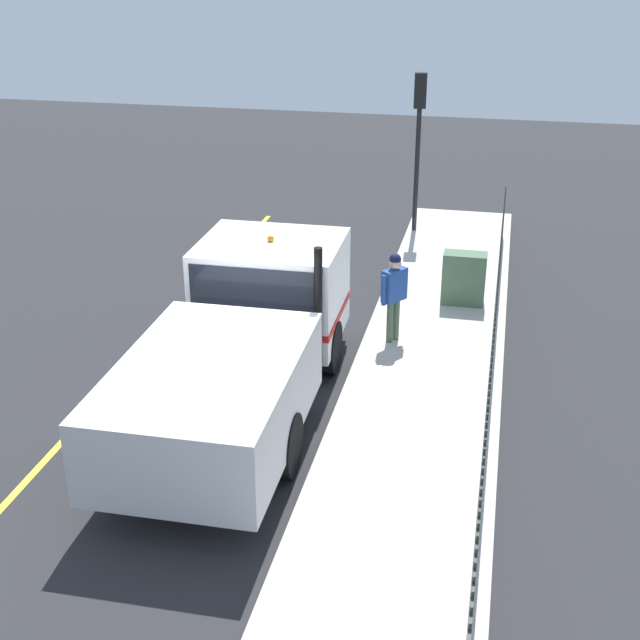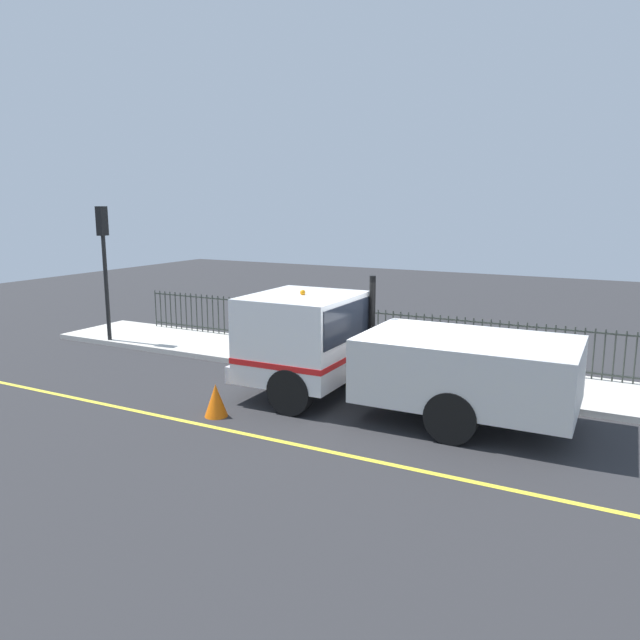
{
  "view_description": "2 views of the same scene",
  "coord_description": "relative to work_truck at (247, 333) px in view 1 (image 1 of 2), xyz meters",
  "views": [
    {
      "loc": [
        3.98,
        -11.67,
        7.2
      ],
      "look_at": [
        1.21,
        1.02,
        1.4
      ],
      "focal_mm": 48.54,
      "sensor_mm": 36.0,
      "label": 1
    },
    {
      "loc": [
        -11.16,
        -4.16,
        4.2
      ],
      "look_at": [
        1.06,
        2.3,
        1.55
      ],
      "focal_mm": 34.08,
      "sensor_mm": 36.0,
      "label": 2
    }
  ],
  "objects": [
    {
      "name": "lane_marking",
      "position": [
        -2.47,
        -0.54,
        -1.26
      ],
      "size": [
        0.12,
        21.45,
        0.01
      ],
      "primitive_type": "cube",
      "color": "yellow",
      "rests_on": "ground"
    },
    {
      "name": "utility_cabinet",
      "position": [
        3.24,
        4.73,
        -0.57
      ],
      "size": [
        0.88,
        0.46,
        1.1
      ],
      "primitive_type": "cube",
      "color": "#4C6B4C",
      "rests_on": "sidewalk_slab"
    },
    {
      "name": "traffic_light_near",
      "position": [
        1.69,
        9.39,
        1.72
      ],
      "size": [
        0.32,
        0.25,
        3.99
      ],
      "rotation": [
        0.0,
        0.0,
        3.27
      ],
      "color": "black",
      "rests_on": "sidewalk_slab"
    },
    {
      "name": "ground_plane",
      "position": [
        -0.09,
        -0.54,
        -1.26
      ],
      "size": [
        52.44,
        52.44,
        0.0
      ],
      "primitive_type": "plane",
      "color": "#2B2B2D",
      "rests_on": "ground"
    },
    {
      "name": "iron_fence",
      "position": [
        3.94,
        -0.54,
        -0.5
      ],
      "size": [
        0.04,
        20.3,
        1.22
      ],
      "color": "#2D332D",
      "rests_on": "sidewalk_slab"
    },
    {
      "name": "work_truck",
      "position": [
        0.0,
        0.0,
        0.0
      ],
      "size": [
        2.6,
        6.9,
        2.64
      ],
      "rotation": [
        0.0,
        0.0,
        0.01
      ],
      "color": "white",
      "rests_on": "ground"
    },
    {
      "name": "worker_standing",
      "position": [
        2.07,
        2.6,
        -0.05
      ],
      "size": [
        0.46,
        0.54,
        1.75
      ],
      "rotation": [
        0.0,
        0.0,
        -2.18
      ],
      "color": "#264C99",
      "rests_on": "sidewalk_slab"
    },
    {
      "name": "traffic_cone",
      "position": [
        -1.94,
        2.59,
        -0.93
      ],
      "size": [
        0.47,
        0.47,
        0.67
      ],
      "primitive_type": "cone",
      "color": "orange",
      "rests_on": "ground"
    },
    {
      "name": "sidewalk_slab",
      "position": [
        2.83,
        -0.54,
        -1.19
      ],
      "size": [
        2.65,
        23.84,
        0.14
      ],
      "primitive_type": "cube",
      "color": "beige",
      "rests_on": "ground"
    }
  ]
}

